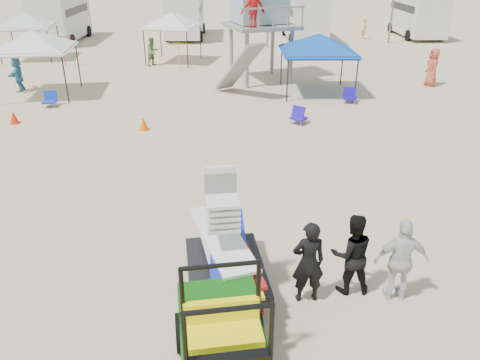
{
  "coord_description": "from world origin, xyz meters",
  "views": [
    {
      "loc": [
        0.27,
        -6.42,
        5.86
      ],
      "look_at": [
        0.5,
        3.0,
        1.3
      ],
      "focal_mm": 35.0,
      "sensor_mm": 36.0,
      "label": 1
    }
  ],
  "objects_px": {
    "surf_trailer": "(224,250)",
    "man_left": "(308,262)",
    "canopy_blue": "(319,37)",
    "utility_cart": "(223,346)",
    "lifeguard_tower": "(259,3)"
  },
  "relations": [
    {
      "from": "surf_trailer",
      "to": "man_left",
      "type": "bearing_deg",
      "value": -11.17
    },
    {
      "from": "surf_trailer",
      "to": "canopy_blue",
      "type": "distance_m",
      "value": 14.91
    },
    {
      "from": "utility_cart",
      "to": "man_left",
      "type": "height_order",
      "value": "utility_cart"
    },
    {
      "from": "surf_trailer",
      "to": "lifeguard_tower",
      "type": "distance_m",
      "value": 17.11
    },
    {
      "from": "utility_cart",
      "to": "lifeguard_tower",
      "type": "xyz_separation_m",
      "value": [
        1.64,
        19.13,
        2.86
      ]
    },
    {
      "from": "utility_cart",
      "to": "lifeguard_tower",
      "type": "height_order",
      "value": "lifeguard_tower"
    },
    {
      "from": "canopy_blue",
      "to": "lifeguard_tower",
      "type": "bearing_deg",
      "value": 134.65
    },
    {
      "from": "canopy_blue",
      "to": "man_left",
      "type": "bearing_deg",
      "value": -100.35
    },
    {
      "from": "lifeguard_tower",
      "to": "canopy_blue",
      "type": "xyz_separation_m",
      "value": [
        2.54,
        -2.57,
        -1.21
      ]
    },
    {
      "from": "man_left",
      "to": "lifeguard_tower",
      "type": "relative_size",
      "value": 0.33
    },
    {
      "from": "utility_cart",
      "to": "man_left",
      "type": "relative_size",
      "value": 1.6
    },
    {
      "from": "surf_trailer",
      "to": "man_left",
      "type": "xyz_separation_m",
      "value": [
        1.52,
        -0.3,
        -0.08
      ]
    },
    {
      "from": "man_left",
      "to": "surf_trailer",
      "type": "bearing_deg",
      "value": -16.99
    },
    {
      "from": "utility_cart",
      "to": "surf_trailer",
      "type": "bearing_deg",
      "value": 89.93
    },
    {
      "from": "utility_cart",
      "to": "man_left",
      "type": "bearing_deg",
      "value": 53.22
    }
  ]
}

